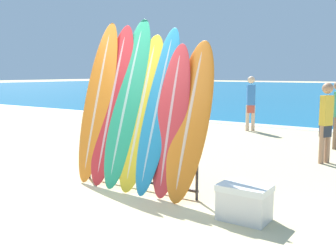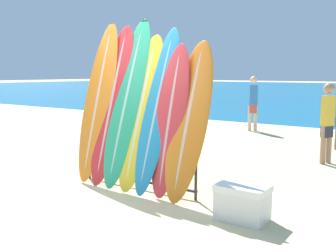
# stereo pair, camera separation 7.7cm
# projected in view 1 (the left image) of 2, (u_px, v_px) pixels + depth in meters

# --- Properties ---
(ground_plane) EXTENTS (160.00, 160.00, 0.00)m
(ground_plane) POSITION_uv_depth(u_px,v_px,m) (89.00, 194.00, 5.57)
(ground_plane) COLOR beige
(surfboard_rack) EXTENTS (2.06, 0.04, 0.83)m
(surfboard_rack) POSITION_uv_depth(u_px,v_px,m) (138.00, 158.00, 5.80)
(surfboard_rack) COLOR #28282D
(surfboard_rack) RESTS_ON ground_plane
(surfboard_slot_0) EXTENTS (0.57, 0.80, 2.52)m
(surfboard_slot_0) POSITION_uv_depth(u_px,v_px,m) (98.00, 101.00, 6.26)
(surfboard_slot_0) COLOR orange
(surfboard_slot_0) RESTS_ON ground_plane
(surfboard_slot_1) EXTENTS (0.60, 0.85, 2.47)m
(surfboard_slot_1) POSITION_uv_depth(u_px,v_px,m) (112.00, 103.00, 6.11)
(surfboard_slot_1) COLOR red
(surfboard_slot_1) RESTS_ON ground_plane
(surfboard_slot_2) EXTENTS (0.59, 0.97, 2.56)m
(surfboard_slot_2) POSITION_uv_depth(u_px,v_px,m) (127.00, 101.00, 5.95)
(surfboard_slot_2) COLOR #289E70
(surfboard_slot_2) RESTS_ON ground_plane
(surfboard_slot_3) EXTENTS (0.60, 0.86, 2.29)m
(surfboard_slot_3) POSITION_uv_depth(u_px,v_px,m) (142.00, 111.00, 5.78)
(surfboard_slot_3) COLOR yellow
(surfboard_slot_3) RESTS_ON ground_plane
(surfboard_slot_4) EXTENTS (0.48, 0.95, 2.39)m
(surfboard_slot_4) POSITION_uv_depth(u_px,v_px,m) (158.00, 109.00, 5.62)
(surfboard_slot_4) COLOR teal
(surfboard_slot_4) RESTS_ON ground_plane
(surfboard_slot_5) EXTENTS (0.51, 0.63, 2.13)m
(surfboard_slot_5) POSITION_uv_depth(u_px,v_px,m) (171.00, 120.00, 5.43)
(surfboard_slot_5) COLOR red
(surfboard_slot_5) RESTS_ON ground_plane
(surfboard_slot_6) EXTENTS (0.59, 0.83, 2.17)m
(surfboard_slot_6) POSITION_uv_depth(u_px,v_px,m) (190.00, 119.00, 5.29)
(surfboard_slot_6) COLOR orange
(surfboard_slot_6) RESTS_ON ground_plane
(person_mid_beach) EXTENTS (0.23, 0.26, 1.53)m
(person_mid_beach) POSITION_uv_depth(u_px,v_px,m) (326.00, 120.00, 7.38)
(person_mid_beach) COLOR #A87A5B
(person_mid_beach) RESTS_ON ground_plane
(person_far_left) EXTENTS (0.28, 0.25, 1.61)m
(person_far_left) POSITION_uv_depth(u_px,v_px,m) (251.00, 101.00, 11.57)
(person_far_left) COLOR beige
(person_far_left) RESTS_ON ground_plane
(cooler_box) EXTENTS (0.59, 0.41, 0.42)m
(cooler_box) POSITION_uv_depth(u_px,v_px,m) (244.00, 202.00, 4.57)
(cooler_box) COLOR silver
(cooler_box) RESTS_ON ground_plane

